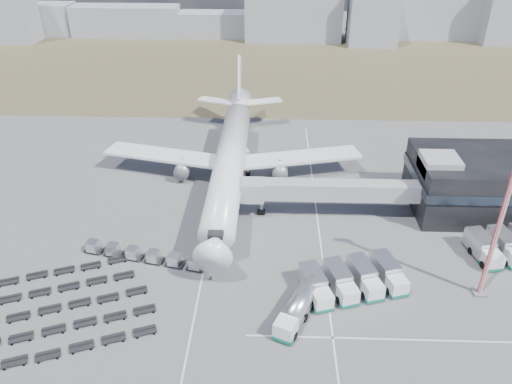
{
  "coord_description": "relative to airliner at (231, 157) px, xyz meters",
  "views": [
    {
      "loc": [
        7.9,
        -53.35,
        47.55
      ],
      "look_at": [
        5.26,
        21.31,
        4.0
      ],
      "focal_mm": 35.0,
      "sensor_mm": 36.0,
      "label": 1
    }
  ],
  "objects": [
    {
      "name": "ground",
      "position": [
        0.0,
        -32.38,
        -5.29
      ],
      "size": [
        420.0,
        420.0,
        0.0
      ],
      "primitive_type": "plane",
      "color": "#565659",
      "rests_on": "ground"
    },
    {
      "name": "grass_strip",
      "position": [
        0.0,
        77.62,
        -5.29
      ],
      "size": [
        420.0,
        90.0,
        0.01
      ],
      "primitive_type": "cube",
      "color": "#473E2A",
      "rests_on": "ground"
    },
    {
      "name": "lane_markings",
      "position": [
        9.77,
        -29.38,
        -5.29
      ],
      "size": [
        47.12,
        110.0,
        0.01
      ],
      "color": "silver",
      "rests_on": "ground"
    },
    {
      "name": "terminal",
      "position": [
        47.77,
        -8.41,
        -0.04
      ],
      "size": [
        30.4,
        16.4,
        11.0
      ],
      "color": "black",
      "rests_on": "ground"
    },
    {
      "name": "jet_bridge",
      "position": [
        15.9,
        -11.95,
        -0.24
      ],
      "size": [
        30.3,
        3.8,
        7.05
      ],
      "color": "#939399",
      "rests_on": "ground"
    },
    {
      "name": "airliner",
      "position": [
        0.0,
        0.0,
        0.0
      ],
      "size": [
        51.59,
        64.53,
        17.62
      ],
      "color": "white",
      "rests_on": "ground"
    },
    {
      "name": "skyline",
      "position": [
        -4.45,
        116.72,
        4.27
      ],
      "size": [
        307.92,
        26.34,
        23.47
      ],
      "color": "#9396A1",
      "rests_on": "ground"
    },
    {
      "name": "fuel_tanker",
      "position": [
        11.62,
        -36.95,
        -3.6
      ],
      "size": [
        6.73,
        10.62,
        3.38
      ],
      "rotation": [
        0.0,
        0.0,
        -0.43
      ],
      "color": "white",
      "rests_on": "ground"
    },
    {
      "name": "pushback_tug",
      "position": [
        -0.81,
        -26.13,
        -4.5
      ],
      "size": [
        3.85,
        2.52,
        1.58
      ],
      "primitive_type": "cube",
      "rotation": [
        0.0,
        0.0,
        0.14
      ],
      "color": "white",
      "rests_on": "ground"
    },
    {
      "name": "catering_truck",
      "position": [
        1.14,
        9.57,
        -3.81
      ],
      "size": [
        4.34,
        6.81,
        2.91
      ],
      "rotation": [
        0.0,
        0.0,
        0.3
      ],
      "color": "white",
      "rests_on": "ground"
    },
    {
      "name": "service_trucks_near",
      "position": [
        19.57,
        -30.98,
        -3.64
      ],
      "size": [
        15.32,
        11.21,
        3.05
      ],
      "rotation": [
        0.0,
        0.0,
        0.29
      ],
      "color": "white",
      "rests_on": "ground"
    },
    {
      "name": "uld_row",
      "position": [
        -11.44,
        -25.65,
        -4.22
      ],
      "size": [
        19.62,
        5.94,
        1.79
      ],
      "rotation": [
        0.0,
        0.0,
        -0.22
      ],
      "color": "black",
      "rests_on": "ground"
    },
    {
      "name": "baggage_dollies",
      "position": [
        -19.59,
        -36.7,
        -4.95
      ],
      "size": [
        25.99,
        23.93,
        0.69
      ],
      "rotation": [
        0.0,
        0.0,
        0.36
      ],
      "color": "black",
      "rests_on": "ground"
    },
    {
      "name": "floodlight_mast",
      "position": [
        37.35,
        -31.31,
        6.83
      ],
      "size": [
        2.24,
        1.87,
        24.18
      ],
      "rotation": [
        0.0,
        0.0,
        -0.0
      ],
      "color": "red",
      "rests_on": "ground"
    }
  ]
}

